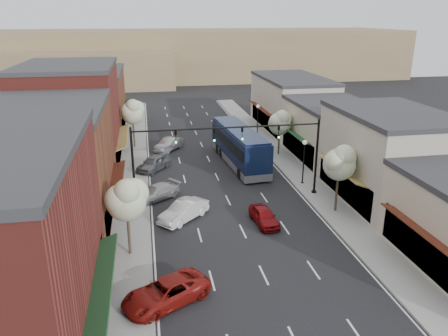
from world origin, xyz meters
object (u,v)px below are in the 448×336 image
tree_right_near (340,161)px  lamp_post_near (304,155)px  parked_car_c (156,193)px  coach_bus (239,146)px  signal_mast_left (162,154)px  parked_car_e (169,144)px  signal_mast_right (291,147)px  parked_car_a (166,292)px  parked_car_b (184,211)px  red_hatchback (264,216)px  parked_car_d (154,163)px  tree_right_far (280,122)px  tree_left_near (127,198)px  lamp_post_far (258,115)px  tree_left_far (133,111)px

tree_right_near → lamp_post_near: 6.74m
parked_car_c → coach_bus: bearing=96.2°
signal_mast_left → parked_car_e: (1.42, 16.14, -3.87)m
signal_mast_right → parked_car_a: 18.55m
parked_car_b → coach_bus: bearing=106.6°
red_hatchback → parked_car_d: size_ratio=0.83×
signal_mast_left → tree_right_far: (13.97, 11.95, -0.63)m
tree_left_near → parked_car_d: size_ratio=1.22×
tree_right_far → lamp_post_far: (-0.55, 8.06, -0.99)m
tree_right_far → coach_bus: tree_right_far is taller
parked_car_c → parked_car_e: bearing=136.5°
parked_car_a → parked_car_d: size_ratio=1.10×
red_hatchback → tree_left_near: bearing=-168.5°
lamp_post_near → tree_right_far: bearing=86.7°
parked_car_a → parked_car_c: parked_car_a is taller
signal_mast_right → tree_left_near: signal_mast_right is taller
signal_mast_right → lamp_post_near: 3.69m
parked_car_a → parked_car_e: parked_car_e is taller
parked_car_b → tree_left_far: bearing=147.0°
tree_right_far → red_hatchback: 18.45m
lamp_post_far → parked_car_d: lamp_post_far is taller
tree_right_near → tree_left_near: size_ratio=1.05×
tree_left_near → red_hatchback: size_ratio=1.47×
tree_left_far → parked_car_c: tree_left_far is taller
lamp_post_far → parked_car_d: size_ratio=0.96×
tree_left_far → parked_car_e: (4.05, -1.81, -3.86)m
coach_bus → parked_car_b: 14.85m
tree_left_far → parked_car_e: size_ratio=1.35×
signal_mast_left → parked_car_d: (-0.58, 9.21, -3.83)m
parked_car_c → signal_mast_left: bearing=-12.1°
parked_car_e → signal_mast_left: bearing=-59.1°
lamp_post_far → coach_bus: bearing=-114.6°
signal_mast_left → parked_car_b: 5.20m
tree_right_far → parked_car_c: 18.32m
tree_left_near → tree_left_far: (-0.00, 26.00, 0.38)m
signal_mast_left → parked_car_e: bearing=85.0°
tree_right_near → coach_bus: bearing=111.0°
tree_right_far → tree_left_near: 25.99m
lamp_post_far → parked_car_e: bearing=-162.2°
red_hatchback → tree_right_near: bearing=3.3°
lamp_post_near → parked_car_e: size_ratio=0.98×
signal_mast_right → parked_car_d: (-11.82, 9.21, -3.83)m
tree_left_near → parked_car_b: (4.05, 4.87, -3.46)m
lamp_post_far → red_hatchback: 25.81m
coach_bus → signal_mast_right: bearing=-80.2°
tree_right_far → coach_bus: (-5.27, -2.25, -1.92)m
tree_right_far → parked_car_a: 29.70m
coach_bus → parked_car_b: bearing=-124.4°
parked_car_b → tree_left_near: bearing=-83.6°
parked_car_e → signal_mast_right: bearing=-22.7°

